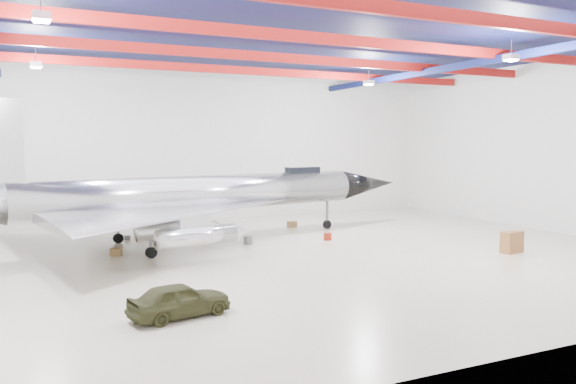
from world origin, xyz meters
name	(u,v)px	position (x,y,z in m)	size (l,w,h in m)	color
floor	(263,257)	(0.00, 0.00, 0.00)	(40.00, 40.00, 0.00)	#C0B299
wall_back	(185,146)	(0.00, 15.00, 5.50)	(40.00, 40.00, 0.00)	silver
wall_right	(551,146)	(20.00, 0.00, 5.50)	(30.00, 30.00, 0.00)	silver
ceiling	(263,34)	(0.00, 0.00, 11.00)	(40.00, 40.00, 0.00)	#0A0F38
ceiling_structure	(263,48)	(0.00, 0.00, 10.32)	(39.50, 29.50, 1.08)	maroon
jet_aircraft	(201,198)	(-1.62, 5.38, 2.56)	(28.48, 18.89, 7.80)	silver
jeep	(180,300)	(-6.19, -7.78, 0.58)	(1.36, 3.39, 1.15)	#303219
desk	(512,242)	(12.22, -4.36, 0.56)	(1.23, 0.61, 1.12)	brown
crate_ply	(116,252)	(-6.65, 3.57, 0.19)	(0.55, 0.44, 0.39)	olive
toolbox_red	(139,235)	(-4.58, 8.76, 0.15)	(0.43, 0.35, 0.30)	maroon
engine_drum	(248,240)	(0.62, 3.79, 0.23)	(0.51, 0.51, 0.46)	#59595B
parts_bin	(292,224)	(5.60, 8.50, 0.20)	(0.58, 0.46, 0.40)	olive
crate_small	(127,237)	(-5.33, 8.37, 0.12)	(0.33, 0.26, 0.23)	#59595B
tool_chest	(328,237)	(5.36, 3.07, 0.21)	(0.47, 0.47, 0.42)	maroon
oil_barrel	(205,237)	(-1.18, 6.17, 0.20)	(0.58, 0.46, 0.40)	olive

